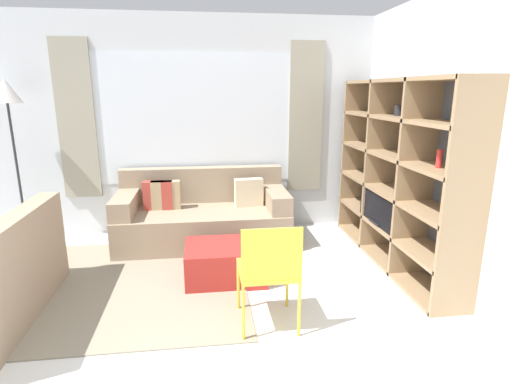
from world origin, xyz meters
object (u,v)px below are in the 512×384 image
(ottoman, at_px, (225,262))
(folding_chair, at_px, (269,267))
(couch_main, at_px, (203,216))
(floor_lamp, at_px, (7,103))
(shelving_unit, at_px, (400,175))

(ottoman, bearing_deg, folding_chair, -72.47)
(couch_main, relative_size, folding_chair, 2.32)
(folding_chair, bearing_deg, couch_main, -75.73)
(folding_chair, bearing_deg, floor_lamp, -39.32)
(couch_main, height_order, floor_lamp, floor_lamp)
(couch_main, height_order, ottoman, couch_main)
(ottoman, relative_size, folding_chair, 0.89)
(shelving_unit, relative_size, floor_lamp, 1.19)
(couch_main, xyz_separation_m, floor_lamp, (-2.11, 0.18, 1.34))
(floor_lamp, relative_size, folding_chair, 2.23)
(couch_main, height_order, folding_chair, folding_chair)
(shelving_unit, bearing_deg, couch_main, 157.81)
(couch_main, relative_size, floor_lamp, 1.04)
(floor_lamp, xyz_separation_m, folding_chair, (2.60, -2.13, -1.14))
(ottoman, bearing_deg, floor_lamp, 152.04)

